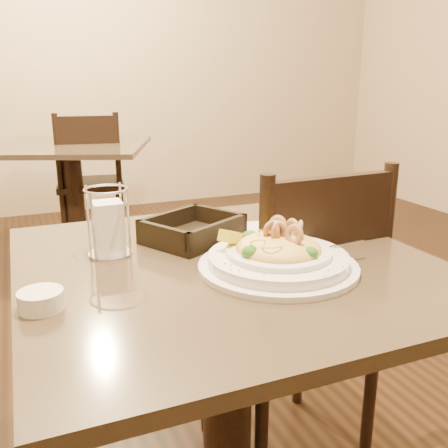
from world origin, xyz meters
name	(u,v)px	position (x,y,z in m)	size (l,w,h in m)	color
main_table	(227,353)	(0.00, 0.00, 0.51)	(0.90, 0.90, 0.74)	black
background_table	(73,181)	(-0.10, 2.26, 0.51)	(1.16, 1.16, 0.74)	black
dining_chair_near	(296,312)	(0.27, 0.14, 0.50)	(0.44, 0.44, 0.93)	black
dining_chair_far	(90,178)	(0.02, 2.35, 0.50)	(0.48, 0.48, 0.93)	black
pasta_bowl	(278,255)	(0.08, -0.09, 0.77)	(0.38, 0.34, 0.11)	white
drink_glass	(300,210)	(0.26, 0.13, 0.80)	(0.11, 0.11, 0.12)	white
bread_basket	(193,232)	(-0.02, 0.17, 0.76)	(0.28, 0.26, 0.06)	black
napkin_caddy	(108,226)	(-0.24, 0.14, 0.81)	(0.10, 0.10, 0.16)	silver
side_plate	(261,233)	(0.16, 0.14, 0.75)	(0.18, 0.18, 0.01)	white
butter_ramekin	(41,300)	(-0.40, -0.10, 0.76)	(0.08, 0.08, 0.03)	white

